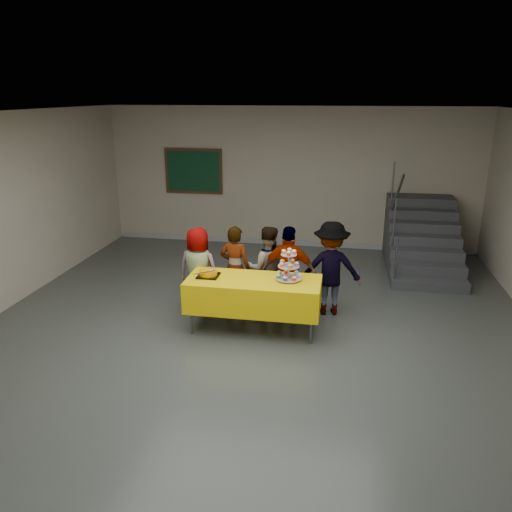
{
  "coord_description": "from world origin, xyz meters",
  "views": [
    {
      "loc": [
        1.15,
        -5.7,
        3.26
      ],
      "look_at": [
        -0.03,
        0.91,
        1.05
      ],
      "focal_mm": 35.0,
      "sensor_mm": 36.0,
      "label": 1
    }
  ],
  "objects_px": {
    "schoolchild_c": "(267,268)",
    "schoolchild_e": "(331,268)",
    "cupcake_stand": "(289,268)",
    "schoolchild_b": "(235,268)",
    "schoolchild_a": "(198,270)",
    "noticeboard": "(194,171)",
    "bear_cake": "(208,272)",
    "bake_table": "(254,294)",
    "schoolchild_d": "(289,272)",
    "staircase": "(421,240)"
  },
  "relations": [
    {
      "from": "cupcake_stand",
      "to": "bear_cake",
      "type": "height_order",
      "value": "cupcake_stand"
    },
    {
      "from": "schoolchild_e",
      "to": "cupcake_stand",
      "type": "bearing_deg",
      "value": 45.2
    },
    {
      "from": "bake_table",
      "to": "noticeboard",
      "type": "xyz_separation_m",
      "value": [
        -2.12,
        4.25,
        1.04
      ]
    },
    {
      "from": "schoolchild_c",
      "to": "bake_table",
      "type": "bearing_deg",
      "value": 72.96
    },
    {
      "from": "bake_table",
      "to": "schoolchild_e",
      "type": "height_order",
      "value": "schoolchild_e"
    },
    {
      "from": "schoolchild_b",
      "to": "schoolchild_d",
      "type": "relative_size",
      "value": 0.95
    },
    {
      "from": "schoolchild_a",
      "to": "schoolchild_b",
      "type": "relative_size",
      "value": 0.99
    },
    {
      "from": "cupcake_stand",
      "to": "schoolchild_a",
      "type": "xyz_separation_m",
      "value": [
        -1.44,
        0.46,
        -0.28
      ]
    },
    {
      "from": "bear_cake",
      "to": "schoolchild_e",
      "type": "xyz_separation_m",
      "value": [
        1.7,
        0.77,
        -0.1
      ]
    },
    {
      "from": "schoolchild_a",
      "to": "schoolchild_c",
      "type": "distance_m",
      "value": 1.06
    },
    {
      "from": "bear_cake",
      "to": "staircase",
      "type": "distance_m",
      "value": 4.81
    },
    {
      "from": "cupcake_stand",
      "to": "schoolchild_d",
      "type": "relative_size",
      "value": 0.32
    },
    {
      "from": "bake_table",
      "to": "schoolchild_c",
      "type": "distance_m",
      "value": 0.79
    },
    {
      "from": "cupcake_stand",
      "to": "staircase",
      "type": "xyz_separation_m",
      "value": [
        2.24,
        3.34,
        -0.45
      ]
    },
    {
      "from": "cupcake_stand",
      "to": "noticeboard",
      "type": "relative_size",
      "value": 0.34
    },
    {
      "from": "bear_cake",
      "to": "noticeboard",
      "type": "height_order",
      "value": "noticeboard"
    },
    {
      "from": "schoolchild_c",
      "to": "schoolchild_a",
      "type": "bearing_deg",
      "value": 1.63
    },
    {
      "from": "schoolchild_c",
      "to": "schoolchild_d",
      "type": "relative_size",
      "value": 0.95
    },
    {
      "from": "schoolchild_c",
      "to": "schoolchild_e",
      "type": "bearing_deg",
      "value": 168.52
    },
    {
      "from": "cupcake_stand",
      "to": "noticeboard",
      "type": "height_order",
      "value": "noticeboard"
    },
    {
      "from": "staircase",
      "to": "schoolchild_d",
      "type": "bearing_deg",
      "value": -128.53
    },
    {
      "from": "schoolchild_b",
      "to": "staircase",
      "type": "bearing_deg",
      "value": -129.99
    },
    {
      "from": "bake_table",
      "to": "schoolchild_c",
      "type": "relative_size",
      "value": 1.4
    },
    {
      "from": "schoolchild_b",
      "to": "schoolchild_e",
      "type": "distance_m",
      "value": 1.47
    },
    {
      "from": "cupcake_stand",
      "to": "schoolchild_b",
      "type": "relative_size",
      "value": 0.33
    },
    {
      "from": "cupcake_stand",
      "to": "noticeboard",
      "type": "xyz_separation_m",
      "value": [
        -2.61,
        4.18,
        0.66
      ]
    },
    {
      "from": "schoolchild_b",
      "to": "cupcake_stand",
      "type": "bearing_deg",
      "value": 154.35
    },
    {
      "from": "bake_table",
      "to": "schoolchild_d",
      "type": "height_order",
      "value": "schoolchild_d"
    },
    {
      "from": "bear_cake",
      "to": "bake_table",
      "type": "bearing_deg",
      "value": -1.23
    },
    {
      "from": "bake_table",
      "to": "schoolchild_d",
      "type": "distance_m",
      "value": 0.72
    },
    {
      "from": "schoolchild_c",
      "to": "staircase",
      "type": "height_order",
      "value": "staircase"
    },
    {
      "from": "schoolchild_b",
      "to": "bear_cake",
      "type": "bearing_deg",
      "value": 80.32
    },
    {
      "from": "bake_table",
      "to": "schoolchild_d",
      "type": "bearing_deg",
      "value": 51.21
    },
    {
      "from": "staircase",
      "to": "noticeboard",
      "type": "height_order",
      "value": "noticeboard"
    },
    {
      "from": "bear_cake",
      "to": "schoolchild_d",
      "type": "bearing_deg",
      "value": 25.96
    },
    {
      "from": "schoolchild_c",
      "to": "noticeboard",
      "type": "xyz_separation_m",
      "value": [
        -2.2,
        3.47,
        0.93
      ]
    },
    {
      "from": "schoolchild_b",
      "to": "noticeboard",
      "type": "xyz_separation_m",
      "value": [
        -1.71,
        3.55,
        0.93
      ]
    },
    {
      "from": "schoolchild_a",
      "to": "schoolchild_d",
      "type": "xyz_separation_m",
      "value": [
        1.4,
        0.01,
        0.04
      ]
    },
    {
      "from": "cupcake_stand",
      "to": "schoolchild_e",
      "type": "relative_size",
      "value": 0.31
    },
    {
      "from": "schoolchild_d",
      "to": "staircase",
      "type": "height_order",
      "value": "staircase"
    },
    {
      "from": "schoolchild_a",
      "to": "schoolchild_b",
      "type": "height_order",
      "value": "schoolchild_b"
    },
    {
      "from": "bake_table",
      "to": "schoolchild_c",
      "type": "xyz_separation_m",
      "value": [
        0.07,
        0.78,
        0.11
      ]
    },
    {
      "from": "bear_cake",
      "to": "cupcake_stand",
      "type": "bearing_deg",
      "value": 3.08
    },
    {
      "from": "bear_cake",
      "to": "schoolchild_b",
      "type": "height_order",
      "value": "schoolchild_b"
    },
    {
      "from": "noticeboard",
      "to": "schoolchild_b",
      "type": "bearing_deg",
      "value": -64.32
    },
    {
      "from": "bake_table",
      "to": "schoolchild_d",
      "type": "relative_size",
      "value": 1.33
    },
    {
      "from": "bake_table",
      "to": "schoolchild_a",
      "type": "xyz_separation_m",
      "value": [
        -0.96,
        0.53,
        0.11
      ]
    },
    {
      "from": "schoolchild_b",
      "to": "noticeboard",
      "type": "distance_m",
      "value": 4.05
    },
    {
      "from": "schoolchild_c",
      "to": "schoolchild_e",
      "type": "xyz_separation_m",
      "value": [
        0.97,
        0.0,
        0.06
      ]
    },
    {
      "from": "schoolchild_d",
      "to": "schoolchild_e",
      "type": "bearing_deg",
      "value": -152.99
    }
  ]
}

